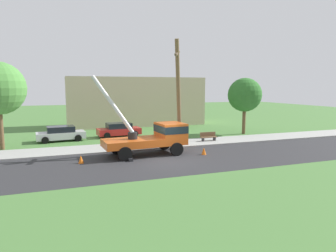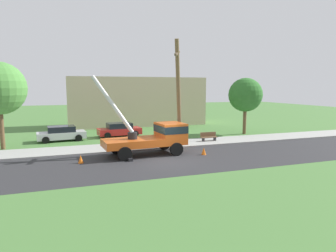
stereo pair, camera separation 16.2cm
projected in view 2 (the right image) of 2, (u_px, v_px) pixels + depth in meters
name	position (u px, v px, depth m)	size (l,w,h in m)	color
ground_plane	(131.00, 135.00, 32.03)	(120.00, 120.00, 0.00)	#477538
road_asphalt	(167.00, 160.00, 20.78)	(80.00, 7.61, 0.01)	#2B2B2D
sidewalk_strip	(146.00, 145.00, 25.93)	(80.00, 3.39, 0.10)	#9E9E99
utility_truck	(155.00, 136.00, 22.69)	(6.93, 3.24, 5.98)	#C65119
leaning_utility_pole	(178.00, 94.00, 23.99)	(1.64, 2.61, 8.83)	brown
traffic_cone_ahead	(204.00, 151.00, 22.57)	(0.36, 0.36, 0.56)	orange
traffic_cone_behind	(81.00, 159.00, 20.04)	(0.36, 0.36, 0.56)	orange
traffic_cone_curbside	(174.00, 146.00, 24.55)	(0.36, 0.36, 0.56)	orange
parked_sedan_silver	(62.00, 133.00, 28.35)	(4.56, 2.30, 1.42)	#B7B7BF
parked_sedan_red	(119.00, 130.00, 30.91)	(4.54, 2.26, 1.42)	#B21E1E
park_bench	(209.00, 137.00, 27.91)	(1.60, 0.45, 0.90)	brown
roadside_tree_far	(245.00, 95.00, 32.14)	(3.66, 3.66, 6.11)	brown
lowrise_building_backdrop	(136.00, 101.00, 40.48)	(18.00, 6.00, 6.40)	#C6B293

